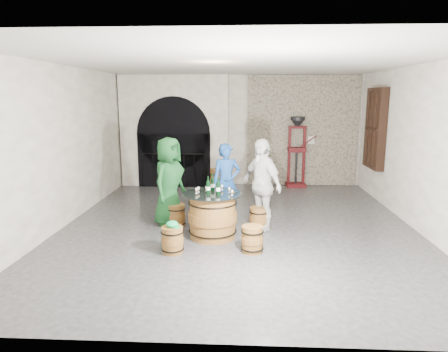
{
  "coord_description": "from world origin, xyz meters",
  "views": [
    {
      "loc": [
        0.12,
        -7.78,
        2.57
      ],
      "look_at": [
        -0.27,
        -0.13,
        1.05
      ],
      "focal_mm": 32.0,
      "sensor_mm": 36.0,
      "label": 1
    }
  ],
  "objects_px": {
    "barrel_stool_right": "(259,218)",
    "person_blue": "(226,182)",
    "barrel_stool_left": "(176,215)",
    "wine_bottle_right": "(213,184)",
    "barrel_stool_far": "(225,211)",
    "barrel_table": "(213,216)",
    "wine_bottle_left": "(208,187)",
    "barrel_stool_near_right": "(252,239)",
    "wine_bottle_center": "(218,188)",
    "side_barrel": "(219,181)",
    "person_white": "(261,185)",
    "barrel_stool_near_left": "(172,240)",
    "person_green": "(169,182)",
    "corking_press": "(297,147)"
  },
  "relations": [
    {
      "from": "barrel_stool_right",
      "to": "person_blue",
      "type": "bearing_deg",
      "value": 137.97
    },
    {
      "from": "barrel_stool_left",
      "to": "wine_bottle_right",
      "type": "xyz_separation_m",
      "value": [
        0.77,
        -0.41,
        0.75
      ]
    },
    {
      "from": "barrel_stool_right",
      "to": "wine_bottle_right",
      "type": "relative_size",
      "value": 1.39
    },
    {
      "from": "barrel_stool_far",
      "to": "barrel_table",
      "type": "bearing_deg",
      "value": -100.75
    },
    {
      "from": "barrel_table",
      "to": "barrel_stool_right",
      "type": "xyz_separation_m",
      "value": [
        0.87,
        0.49,
        -0.19
      ]
    },
    {
      "from": "barrel_stool_left",
      "to": "wine_bottle_left",
      "type": "distance_m",
      "value": 1.22
    },
    {
      "from": "barrel_stool_near_right",
      "to": "wine_bottle_right",
      "type": "xyz_separation_m",
      "value": [
        -0.73,
        0.9,
        0.75
      ]
    },
    {
      "from": "wine_bottle_center",
      "to": "side_barrel",
      "type": "relative_size",
      "value": 0.49
    },
    {
      "from": "barrel_stool_left",
      "to": "wine_bottle_right",
      "type": "distance_m",
      "value": 1.15
    },
    {
      "from": "person_white",
      "to": "wine_bottle_left",
      "type": "distance_m",
      "value": 1.13
    },
    {
      "from": "barrel_stool_near_left",
      "to": "person_green",
      "type": "relative_size",
      "value": 0.25
    },
    {
      "from": "barrel_stool_near_right",
      "to": "person_green",
      "type": "distance_m",
      "value": 2.28
    },
    {
      "from": "barrel_stool_far",
      "to": "side_barrel",
      "type": "xyz_separation_m",
      "value": [
        -0.3,
        2.56,
        0.11
      ]
    },
    {
      "from": "barrel_stool_left",
      "to": "wine_bottle_left",
      "type": "xyz_separation_m",
      "value": [
        0.71,
        -0.66,
        0.75
      ]
    },
    {
      "from": "person_green",
      "to": "wine_bottle_left",
      "type": "bearing_deg",
      "value": -109.48
    },
    {
      "from": "person_blue",
      "to": "wine_bottle_left",
      "type": "distance_m",
      "value": 1.17
    },
    {
      "from": "barrel_stool_far",
      "to": "wine_bottle_right",
      "type": "distance_m",
      "value": 1.1
    },
    {
      "from": "barrel_stool_left",
      "to": "person_green",
      "type": "relative_size",
      "value": 0.25
    },
    {
      "from": "barrel_stool_near_right",
      "to": "person_white",
      "type": "height_order",
      "value": "person_white"
    },
    {
      "from": "barrel_table",
      "to": "person_green",
      "type": "distance_m",
      "value": 1.28
    },
    {
      "from": "barrel_table",
      "to": "barrel_stool_near_left",
      "type": "distance_m",
      "value": 1.02
    },
    {
      "from": "wine_bottle_left",
      "to": "barrel_stool_near_right",
      "type": "bearing_deg",
      "value": -39.24
    },
    {
      "from": "barrel_stool_far",
      "to": "barrel_stool_near_left",
      "type": "distance_m",
      "value": 1.94
    },
    {
      "from": "barrel_stool_left",
      "to": "side_barrel",
      "type": "height_order",
      "value": "side_barrel"
    },
    {
      "from": "barrel_table",
      "to": "person_green",
      "type": "xyz_separation_m",
      "value": [
        -0.93,
        0.73,
        0.48
      ]
    },
    {
      "from": "side_barrel",
      "to": "person_green",
      "type": "bearing_deg",
      "value": -106.28
    },
    {
      "from": "barrel_stool_right",
      "to": "wine_bottle_right",
      "type": "bearing_deg",
      "value": -162.47
    },
    {
      "from": "barrel_table",
      "to": "person_white",
      "type": "bearing_deg",
      "value": 29.06
    },
    {
      "from": "barrel_stool_near_left",
      "to": "person_green",
      "type": "distance_m",
      "value": 1.69
    },
    {
      "from": "wine_bottle_center",
      "to": "corking_press",
      "type": "xyz_separation_m",
      "value": [
        1.97,
        4.51,
        0.21
      ]
    },
    {
      "from": "barrel_table",
      "to": "wine_bottle_left",
      "type": "relative_size",
      "value": 3.37
    },
    {
      "from": "barrel_stool_near_right",
      "to": "barrel_stool_near_left",
      "type": "xyz_separation_m",
      "value": [
        -1.33,
        -0.1,
        0.0
      ]
    },
    {
      "from": "barrel_stool_far",
      "to": "barrel_stool_near_right",
      "type": "distance_m",
      "value": 1.76
    },
    {
      "from": "barrel_stool_right",
      "to": "wine_bottle_center",
      "type": "height_order",
      "value": "wine_bottle_center"
    },
    {
      "from": "barrel_stool_left",
      "to": "barrel_stool_near_right",
      "type": "bearing_deg",
      "value": -40.87
    },
    {
      "from": "wine_bottle_right",
      "to": "barrel_stool_far",
      "type": "bearing_deg",
      "value": 75.63
    },
    {
      "from": "barrel_stool_left",
      "to": "barrel_stool_near_left",
      "type": "relative_size",
      "value": 1.0
    },
    {
      "from": "barrel_table",
      "to": "barrel_stool_near_left",
      "type": "height_order",
      "value": "barrel_table"
    },
    {
      "from": "person_green",
      "to": "wine_bottle_right",
      "type": "xyz_separation_m",
      "value": [
        0.92,
        -0.52,
        0.08
      ]
    },
    {
      "from": "barrel_table",
      "to": "barrel_stool_near_right",
      "type": "bearing_deg",
      "value": -43.77
    },
    {
      "from": "barrel_stool_near_right",
      "to": "wine_bottle_right",
      "type": "height_order",
      "value": "wine_bottle_right"
    },
    {
      "from": "corking_press",
      "to": "person_white",
      "type": "bearing_deg",
      "value": -109.22
    },
    {
      "from": "barrel_stool_far",
      "to": "barrel_stool_near_right",
      "type": "xyz_separation_m",
      "value": [
        0.54,
        -1.67,
        0.0
      ]
    },
    {
      "from": "barrel_table",
      "to": "side_barrel",
      "type": "xyz_separation_m",
      "value": [
        -0.12,
        3.54,
        -0.09
      ]
    },
    {
      "from": "wine_bottle_left",
      "to": "side_barrel",
      "type": "relative_size",
      "value": 0.49
    },
    {
      "from": "barrel_stool_left",
      "to": "barrel_stool_near_left",
      "type": "height_order",
      "value": "same"
    },
    {
      "from": "side_barrel",
      "to": "corking_press",
      "type": "distance_m",
      "value": 2.51
    },
    {
      "from": "barrel_stool_far",
      "to": "barrel_stool_right",
      "type": "relative_size",
      "value": 1.0
    },
    {
      "from": "barrel_stool_right",
      "to": "barrel_stool_near_left",
      "type": "xyz_separation_m",
      "value": [
        -1.49,
        -1.27,
        0.0
      ]
    },
    {
      "from": "person_white",
      "to": "wine_bottle_right",
      "type": "bearing_deg",
      "value": -109.7
    }
  ]
}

